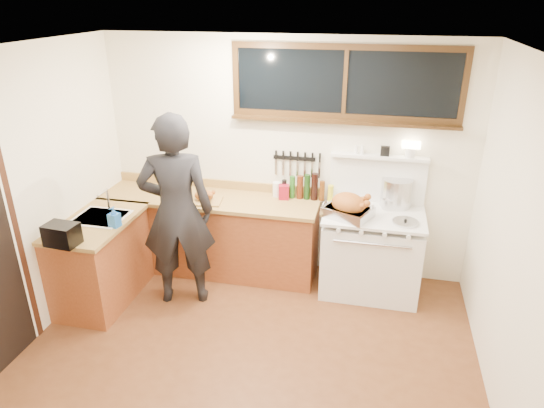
% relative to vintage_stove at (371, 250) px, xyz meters
% --- Properties ---
extents(ground_plane, '(4.00, 3.50, 0.02)m').
position_rel_vintage_stove_xyz_m(ground_plane, '(-1.00, -1.41, -0.48)').
color(ground_plane, '#572E17').
extents(room_shell, '(4.10, 3.60, 2.65)m').
position_rel_vintage_stove_xyz_m(room_shell, '(-1.00, -1.41, 1.18)').
color(room_shell, white).
rests_on(room_shell, ground).
extents(counter_back, '(2.44, 0.64, 1.00)m').
position_rel_vintage_stove_xyz_m(counter_back, '(-1.80, 0.04, -0.01)').
color(counter_back, brown).
rests_on(counter_back, ground).
extents(counter_left, '(0.64, 1.09, 0.90)m').
position_rel_vintage_stove_xyz_m(counter_left, '(-2.70, -0.79, -0.02)').
color(counter_left, brown).
rests_on(counter_left, ground).
extents(sink_unit, '(0.50, 0.45, 0.37)m').
position_rel_vintage_stove_xyz_m(sink_unit, '(-2.68, -0.71, 0.38)').
color(sink_unit, white).
rests_on(sink_unit, counter_left).
extents(vintage_stove, '(1.02, 0.74, 1.59)m').
position_rel_vintage_stove_xyz_m(vintage_stove, '(0.00, 0.00, 0.00)').
color(vintage_stove, white).
rests_on(vintage_stove, ground).
extents(back_window, '(2.32, 0.13, 0.77)m').
position_rel_vintage_stove_xyz_m(back_window, '(-0.40, 0.31, 1.60)').
color(back_window, black).
rests_on(back_window, room_shell).
extents(knife_strip, '(0.52, 0.03, 0.28)m').
position_rel_vintage_stove_xyz_m(knife_strip, '(-0.88, 0.32, 0.84)').
color(knife_strip, black).
rests_on(knife_strip, room_shell).
extents(man, '(0.83, 0.67, 1.99)m').
position_rel_vintage_stove_xyz_m(man, '(-1.90, -0.61, 0.53)').
color(man, black).
rests_on(man, ground).
extents(soap_bottle, '(0.11, 0.11, 0.21)m').
position_rel_vintage_stove_xyz_m(soap_bottle, '(-2.43, -0.86, 0.54)').
color(soap_bottle, blue).
rests_on(soap_bottle, counter_left).
extents(toaster, '(0.30, 0.22, 0.20)m').
position_rel_vintage_stove_xyz_m(toaster, '(-2.70, -1.29, 0.53)').
color(toaster, black).
rests_on(toaster, counter_left).
extents(cutting_board, '(0.41, 0.33, 0.13)m').
position_rel_vintage_stove_xyz_m(cutting_board, '(-1.80, -0.10, 0.48)').
color(cutting_board, '#A58041').
rests_on(cutting_board, counter_back).
extents(roast_turkey, '(0.55, 0.49, 0.25)m').
position_rel_vintage_stove_xyz_m(roast_turkey, '(-0.26, -0.14, 0.54)').
color(roast_turkey, silver).
rests_on(roast_turkey, vintage_stove).
extents(stockpot, '(0.38, 0.38, 0.30)m').
position_rel_vintage_stove_xyz_m(stockpot, '(0.21, 0.25, 0.58)').
color(stockpot, silver).
rests_on(stockpot, vintage_stove).
extents(saucepan, '(0.15, 0.27, 0.11)m').
position_rel_vintage_stove_xyz_m(saucepan, '(0.14, 0.15, 0.49)').
color(saucepan, silver).
rests_on(saucepan, vintage_stove).
extents(pot_lid, '(0.29, 0.29, 0.04)m').
position_rel_vintage_stove_xyz_m(pot_lid, '(0.30, -0.17, 0.44)').
color(pot_lid, silver).
rests_on(pot_lid, vintage_stove).
extents(coffee_tin, '(0.12, 0.10, 0.16)m').
position_rel_vintage_stove_xyz_m(coffee_tin, '(-0.98, 0.16, 0.51)').
color(coffee_tin, maroon).
rests_on(coffee_tin, counter_back).
extents(pitcher, '(0.09, 0.09, 0.16)m').
position_rel_vintage_stove_xyz_m(pitcher, '(-1.07, 0.22, 0.51)').
color(pitcher, white).
rests_on(pitcher, counter_back).
extents(bottle_cluster, '(0.56, 0.07, 0.30)m').
position_rel_vintage_stove_xyz_m(bottle_cluster, '(-0.73, 0.22, 0.56)').
color(bottle_cluster, black).
rests_on(bottle_cluster, counter_back).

